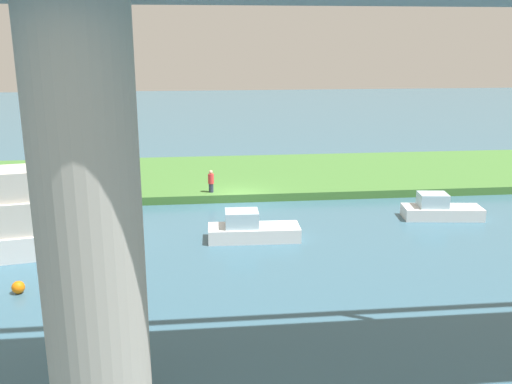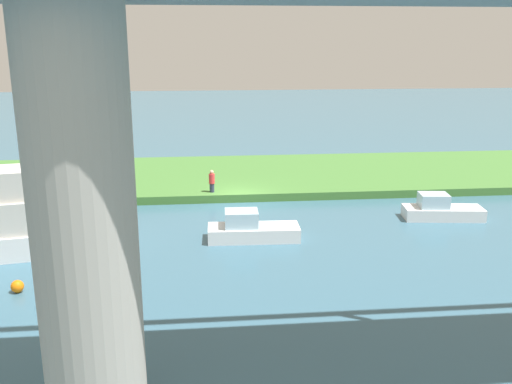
% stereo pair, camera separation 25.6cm
% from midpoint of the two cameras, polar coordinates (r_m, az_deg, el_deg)
% --- Properties ---
extents(ground_plane, '(160.00, 160.00, 0.00)m').
position_cam_midpoint_polar(ground_plane, '(34.30, -1.96, -1.09)').
color(ground_plane, '#386075').
extents(grassy_bank, '(80.00, 12.00, 0.50)m').
position_cam_midpoint_polar(grassy_bank, '(40.02, -2.62, 1.63)').
color(grassy_bank, '#427533').
rests_on(grassy_bank, ground).
extents(bridge_pylon, '(2.53, 2.53, 10.41)m').
position_cam_midpoint_polar(bridge_pylon, '(14.10, -16.95, -3.53)').
color(bridge_pylon, '#9E998E').
rests_on(bridge_pylon, ground).
extents(person_on_bank, '(0.45, 0.45, 1.39)m').
position_cam_midpoint_polar(person_on_bank, '(34.69, -4.78, 1.10)').
color(person_on_bank, '#2D334C').
rests_on(person_on_bank, grassy_bank).
extents(mooring_post, '(0.20, 0.20, 0.74)m').
position_cam_midpoint_polar(mooring_post, '(36.10, -14.89, 0.66)').
color(mooring_post, brown).
rests_on(mooring_post, grassy_bank).
extents(motorboat_white, '(8.93, 4.34, 4.37)m').
position_cam_midpoint_polar(motorboat_white, '(28.09, -23.54, -2.60)').
color(motorboat_white, white).
rests_on(motorboat_white, ground).
extents(houseboat_blue, '(4.43, 2.03, 1.42)m').
position_cam_midpoint_polar(houseboat_blue, '(32.76, 17.86, -1.68)').
color(houseboat_blue, white).
rests_on(houseboat_blue, ground).
extents(pontoon_yellow, '(4.55, 1.75, 1.50)m').
position_cam_midpoint_polar(pontoon_yellow, '(27.86, -0.77, -3.79)').
color(pontoon_yellow, white).
rests_on(pontoon_yellow, ground).
extents(marker_buoy, '(0.50, 0.50, 0.50)m').
position_cam_midpoint_polar(marker_buoy, '(24.16, -23.17, -8.84)').
color(marker_buoy, orange).
rests_on(marker_buoy, ground).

